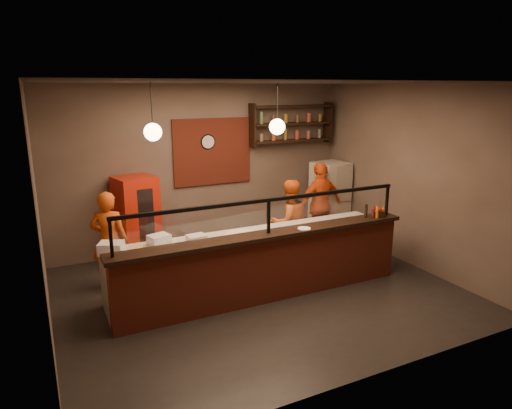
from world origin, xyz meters
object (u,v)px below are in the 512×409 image
cook_left (109,240)px  fridge (330,200)px  red_cooler (137,220)px  pizza_dough (242,235)px  wall_clock (208,142)px  cook_mid (289,222)px  cook_right (320,205)px  pepper_mill (366,211)px  condiment_caddy (378,214)px

cook_left → fridge: size_ratio=0.99×
red_cooler → pizza_dough: (1.23, -1.94, 0.11)m
wall_clock → cook_left: (-2.15, -1.27, -1.31)m
cook_left → fridge: bearing=-147.6°
cook_mid → cook_right: size_ratio=0.91×
cook_left → red_cooler: (0.63, 0.96, 0.00)m
red_cooler → pepper_mill: size_ratio=7.17×
red_cooler → condiment_caddy: bearing=-49.0°
fridge → pepper_mill: 2.28m
condiment_caddy → pepper_mill: pepper_mill is taller
cook_mid → condiment_caddy: (1.00, -1.19, 0.33)m
cook_mid → fridge: 1.86m
cook_left → red_cooler: size_ratio=1.00×
pizza_dough → red_cooler: bearing=122.3°
red_cooler → fridge: bearing=-17.5°
condiment_caddy → fridge: bearing=75.2°
pepper_mill → fridge: bearing=69.7°
cook_mid → cook_right: 1.16m
cook_mid → pizza_dough: cook_mid is taller
wall_clock → red_cooler: wall_clock is taller
cook_right → pepper_mill: size_ratio=7.73×
cook_left → wall_clock: bearing=-125.1°
cook_left → pizza_dough: (1.86, -0.98, 0.11)m
cook_left → cook_mid: bearing=-161.9°
fridge → red_cooler: 4.03m
pepper_mill → cook_left: bearing=159.4°
wall_clock → pizza_dough: wall_clock is taller
cook_mid → fridge: bearing=-147.2°
cook_mid → pizza_dough: 1.38m
cook_mid → condiment_caddy: bearing=130.8°
red_cooler → condiment_caddy: 4.25m
cook_mid → pepper_mill: 1.43m
cook_mid → condiment_caddy: 1.59m
cook_right → condiment_caddy: cook_right is taller
red_cooler → pizza_dough: size_ratio=2.88×
cook_mid → fridge: (1.58, 0.99, 0.03)m
wall_clock → cook_mid: size_ratio=0.19×
cook_mid → pepper_mill: bearing=126.0°
red_cooler → cook_left: bearing=-136.6°
pizza_dough → condiment_caddy: 2.29m
fridge → pepper_mill: size_ratio=7.23×
wall_clock → pepper_mill: size_ratio=1.35×
wall_clock → cook_mid: 2.27m
cook_mid → fridge: size_ratio=0.97×
cook_mid → cook_right: cook_right is taller
red_cooler → cook_right: bearing=-25.6°
cook_right → red_cooler: 3.55m
condiment_caddy → pepper_mill: bearing=162.6°
cook_left → pizza_dough: bearing=176.5°
fridge → pizza_dough: fridge is taller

